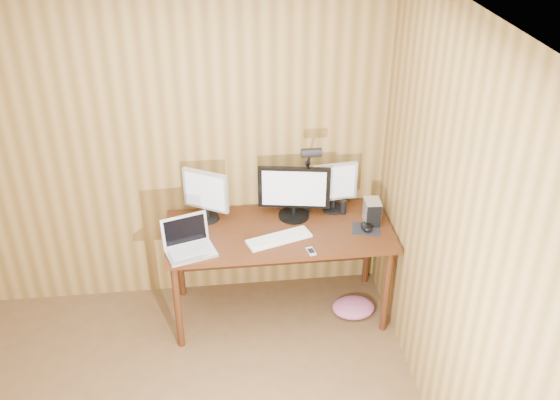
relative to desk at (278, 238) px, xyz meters
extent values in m
plane|color=silver|center=(-0.93, -1.70, 1.87)|extent=(4.00, 4.00, 0.00)
plane|color=olive|center=(-0.93, 0.30, 0.62)|extent=(4.00, 0.00, 4.00)
plane|color=olive|center=(0.82, -1.70, 0.62)|extent=(0.00, 4.00, 4.00)
cube|color=#43200E|center=(0.00, -0.07, 0.10)|extent=(1.60, 0.70, 0.04)
cube|color=#43200E|center=(0.00, 0.25, -0.17)|extent=(1.48, 0.02, 0.51)
cylinder|color=#43200E|center=(-0.74, -0.36, -0.27)|extent=(0.05, 0.05, 0.71)
cylinder|color=#43200E|center=(-0.74, 0.22, -0.27)|extent=(0.05, 0.05, 0.71)
cylinder|color=#43200E|center=(0.74, -0.36, -0.27)|extent=(0.05, 0.05, 0.71)
cylinder|color=#43200E|center=(0.74, 0.22, -0.27)|extent=(0.05, 0.05, 0.71)
cylinder|color=black|center=(0.12, 0.08, 0.13)|extent=(0.22, 0.22, 0.02)
cylinder|color=black|center=(0.12, 0.08, 0.17)|extent=(0.03, 0.03, 0.07)
cube|color=black|center=(0.12, 0.08, 0.37)|extent=(0.51, 0.12, 0.32)
cube|color=silver|center=(0.12, 0.06, 0.37)|extent=(0.45, 0.08, 0.27)
cylinder|color=black|center=(-0.50, 0.12, 0.13)|extent=(0.16, 0.16, 0.02)
cylinder|color=black|center=(-0.50, 0.12, 0.18)|extent=(0.03, 0.03, 0.07)
cube|color=silver|center=(-0.50, 0.12, 0.36)|extent=(0.32, 0.20, 0.30)
cube|color=silver|center=(-0.51, 0.10, 0.36)|extent=(0.27, 0.15, 0.26)
cylinder|color=black|center=(0.43, 0.15, 0.13)|extent=(0.16, 0.16, 0.02)
cylinder|color=black|center=(0.43, 0.15, 0.18)|extent=(0.03, 0.03, 0.07)
cube|color=silver|center=(0.43, 0.15, 0.36)|extent=(0.34, 0.07, 0.29)
cube|color=silver|center=(0.43, 0.13, 0.36)|extent=(0.29, 0.04, 0.25)
cube|color=silver|center=(-0.62, -0.30, 0.13)|extent=(0.37, 0.31, 0.02)
cube|color=silver|center=(-0.65, -0.19, 0.24)|extent=(0.32, 0.14, 0.21)
cube|color=black|center=(-0.65, -0.19, 0.24)|extent=(0.28, 0.12, 0.18)
cube|color=#B2B2B7|center=(-0.62, -0.30, 0.14)|extent=(0.30, 0.21, 0.00)
cube|color=white|center=(-0.02, -0.20, 0.13)|extent=(0.47, 0.27, 0.02)
cube|color=white|center=(-0.02, -0.20, 0.14)|extent=(0.43, 0.24, 0.00)
cube|color=black|center=(0.61, -0.15, 0.12)|extent=(0.23, 0.21, 0.00)
ellipsoid|color=black|center=(0.61, -0.15, 0.15)|extent=(0.11, 0.14, 0.04)
cube|color=silver|center=(0.67, -0.05, 0.21)|extent=(0.12, 0.16, 0.17)
cube|color=black|center=(0.67, -0.13, 0.21)|extent=(0.10, 0.01, 0.17)
cube|color=silver|center=(0.18, -0.38, 0.13)|extent=(0.06, 0.10, 0.01)
cube|color=black|center=(0.18, -0.38, 0.13)|extent=(0.05, 0.06, 0.00)
cylinder|color=black|center=(0.49, 0.08, 0.18)|extent=(0.05, 0.05, 0.11)
cube|color=black|center=(0.23, 0.17, 0.11)|extent=(0.05, 0.06, 0.06)
cylinder|color=black|center=(0.23, 0.17, 0.32)|extent=(0.03, 0.03, 0.39)
sphere|color=black|center=(0.23, 0.17, 0.51)|extent=(0.04, 0.04, 0.04)
cylinder|color=black|center=(0.23, 0.11, 0.59)|extent=(0.02, 0.14, 0.16)
cylinder|color=black|center=(0.23, 0.03, 0.66)|extent=(0.14, 0.07, 0.07)
camera|label=1|loc=(-0.42, -3.75, 2.55)|focal=40.00mm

